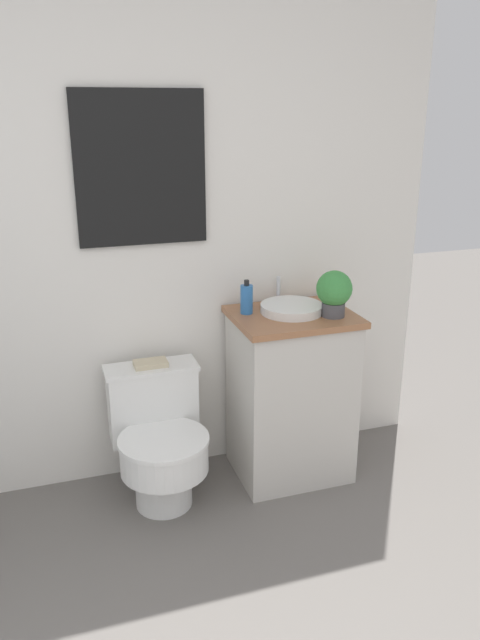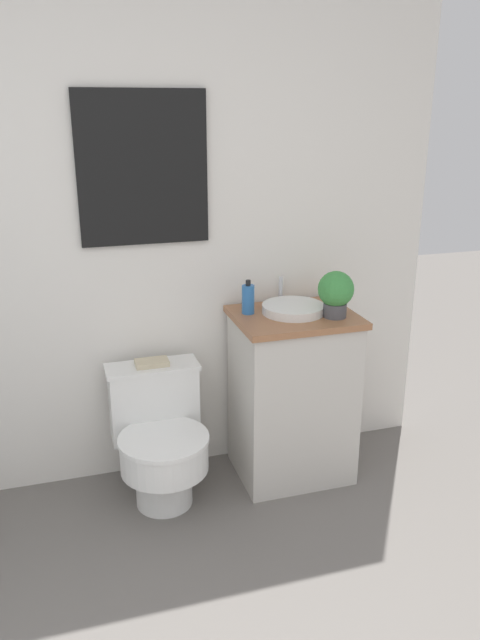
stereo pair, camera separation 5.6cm
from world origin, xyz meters
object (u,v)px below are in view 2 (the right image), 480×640
(soap_bottle, at_px, (248,299))
(potted_plant, at_px, (336,292))
(toilet, at_px, (160,438))
(sink, at_px, (293,308))
(book_on_tank, at_px, (152,363))

(soap_bottle, height_order, potted_plant, potted_plant)
(toilet, relative_size, soap_bottle, 3.85)
(sink, distance_m, potted_plant, 0.22)
(soap_bottle, bearing_deg, potted_plant, -24.33)
(book_on_tank, bearing_deg, potted_plant, -13.69)
(potted_plant, height_order, book_on_tank, potted_plant)
(soap_bottle, height_order, book_on_tank, soap_bottle)
(soap_bottle, bearing_deg, sink, -14.37)
(sink, height_order, book_on_tank, sink)
(sink, height_order, potted_plant, potted_plant)
(sink, xyz_separation_m, potted_plant, (0.16, -0.11, 0.10))
(book_on_tank, bearing_deg, soap_bottle, -4.39)
(toilet, bearing_deg, potted_plant, -4.44)
(potted_plant, relative_size, book_on_tank, 1.41)
(toilet, xyz_separation_m, soap_bottle, (0.45, 0.10, 0.60))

